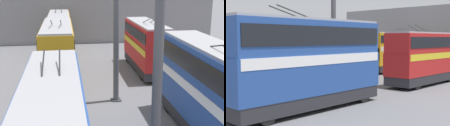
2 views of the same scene
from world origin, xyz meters
The scene contains 7 objects.
depot_back_wall centered at (33.93, 0.00, 4.42)m, with size 0.50×36.00×8.84m.
support_column_far centered at (11.67, 0.00, 4.28)m, with size 0.72×0.72×8.81m.
bus_left_near centered at (5.20, -4.22, 3.05)m, with size 10.53×2.54×5.99m.
bus_left_far centered at (19.24, -4.22, 2.73)m, with size 9.37×2.54×5.41m.
bus_right_mid centered at (15.30, 4.22, 3.03)m, with size 9.72×2.54×5.93m.
bus_right_far centered at (27.05, 4.22, 2.86)m, with size 9.18×2.54×5.65m.
oil_drum centered at (4.46, -2.37, 0.44)m, with size 0.64×0.64×0.87m.
Camera 2 is at (-6.98, -17.94, 4.19)m, focal length 50.00 mm.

